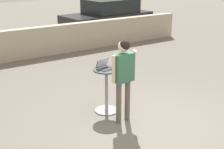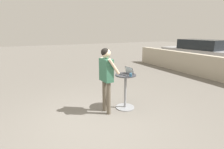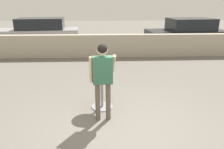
# 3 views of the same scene
# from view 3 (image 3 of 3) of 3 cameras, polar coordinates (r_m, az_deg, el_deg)

# --- Properties ---
(ground_plane) EXTENTS (50.00, 50.00, 0.00)m
(ground_plane) POSITION_cam_3_polar(r_m,az_deg,el_deg) (4.74, 2.23, -14.15)
(ground_plane) COLOR slate
(pavement_kerb) EXTENTS (12.88, 0.35, 1.06)m
(pavement_kerb) POSITION_cam_3_polar(r_m,az_deg,el_deg) (10.37, -0.58, 7.53)
(pavement_kerb) COLOR #B2A893
(pavement_kerb) RESTS_ON ground_plane
(cafe_table) EXTENTS (0.59, 0.59, 0.99)m
(cafe_table) POSITION_cam_3_polar(r_m,az_deg,el_deg) (5.39, -2.66, -3.51)
(cafe_table) COLOR gray
(cafe_table) RESTS_ON ground_plane
(laptop) EXTENTS (0.36, 0.33, 0.20)m
(laptop) POSITION_cam_3_polar(r_m,az_deg,el_deg) (5.26, -2.84, 1.76)
(laptop) COLOR #515156
(laptop) RESTS_ON cafe_table
(coffee_mug) EXTENTS (0.10, 0.07, 0.09)m
(coffee_mug) POSITION_cam_3_polar(r_m,az_deg,el_deg) (5.24, -0.27, 1.71)
(coffee_mug) COLOR #336084
(coffee_mug) RESTS_ON cafe_table
(standing_person) EXTENTS (0.57, 0.40, 1.75)m
(standing_person) POSITION_cam_3_polar(r_m,az_deg,el_deg) (4.62, -2.49, 0.48)
(standing_person) COLOR brown
(standing_person) RESTS_ON ground_plane
(parked_car_near_street) EXTENTS (4.62, 2.07, 1.64)m
(parked_car_near_street) POSITION_cam_3_polar(r_m,az_deg,el_deg) (13.05, -18.64, 10.26)
(parked_car_near_street) COLOR #9E9EA3
(parked_car_near_street) RESTS_ON ground_plane
(parked_car_further_down) EXTENTS (4.61, 2.31, 1.59)m
(parked_car_further_down) POSITION_cam_3_polar(r_m,az_deg,el_deg) (13.52, 19.06, 10.42)
(parked_car_further_down) COLOR black
(parked_car_further_down) RESTS_ON ground_plane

